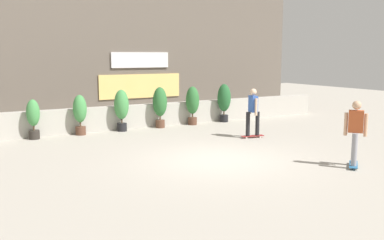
{
  "coord_description": "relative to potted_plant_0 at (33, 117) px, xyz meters",
  "views": [
    {
      "loc": [
        -6.25,
        -9.52,
        2.82
      ],
      "look_at": [
        0.0,
        1.5,
        0.9
      ],
      "focal_mm": 40.12,
      "sensor_mm": 36.0,
      "label": 1
    }
  ],
  "objects": [
    {
      "name": "potted_plant_2",
      "position": [
        3.14,
        -0.0,
        0.15
      ],
      "size": [
        0.54,
        0.54,
        1.56
      ],
      "color": "black",
      "rests_on": "ground"
    },
    {
      "name": "skater_foreground",
      "position": [
        6.42,
        -7.87,
        0.18
      ],
      "size": [
        0.74,
        0.67,
        1.7
      ],
      "color": "#266699",
      "rests_on": "ground"
    },
    {
      "name": "potted_plant_1",
      "position": [
        1.58,
        -0.0,
        0.06
      ],
      "size": [
        0.48,
        0.48,
        1.43
      ],
      "color": "brown",
      "rests_on": "ground"
    },
    {
      "name": "potted_plant_5",
      "position": [
        7.72,
        -0.0,
        0.18
      ],
      "size": [
        0.57,
        0.57,
        1.61
      ],
      "color": "black",
      "rests_on": "ground"
    },
    {
      "name": "potted_plant_4",
      "position": [
        6.18,
        -0.0,
        0.15
      ],
      "size": [
        0.55,
        0.55,
        1.57
      ],
      "color": "brown",
      "rests_on": "ground"
    },
    {
      "name": "potted_plant_3",
      "position": [
        4.72,
        0.0,
        0.17
      ],
      "size": [
        0.56,
        0.56,
        1.59
      ],
      "color": "brown",
      "rests_on": "ground"
    },
    {
      "name": "potted_plant_0",
      "position": [
        0.0,
        0.0,
        0.0
      ],
      "size": [
        0.44,
        0.44,
        1.35
      ],
      "color": "#2D2823",
      "rests_on": "ground"
    },
    {
      "name": "ground_plane",
      "position": [
        3.86,
        -5.55,
        -0.77
      ],
      "size": [
        48.0,
        48.0,
        0.0
      ],
      "primitive_type": "plane",
      "color": "#A8A093"
    },
    {
      "name": "building_backdrop",
      "position": [
        3.86,
        4.45,
        2.48
      ],
      "size": [
        20.0,
        2.08,
        6.5
      ],
      "color": "#60564C",
      "rests_on": "ground"
    },
    {
      "name": "skater_far_left",
      "position": [
        6.59,
        -3.46,
        0.18
      ],
      "size": [
        0.82,
        0.55,
        1.7
      ],
      "color": "maroon",
      "rests_on": "ground"
    },
    {
      "name": "planter_wall",
      "position": [
        3.86,
        0.45,
        -0.32
      ],
      "size": [
        18.0,
        0.4,
        0.9
      ],
      "primitive_type": "cube",
      "color": "#B2ADA3",
      "rests_on": "ground"
    }
  ]
}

